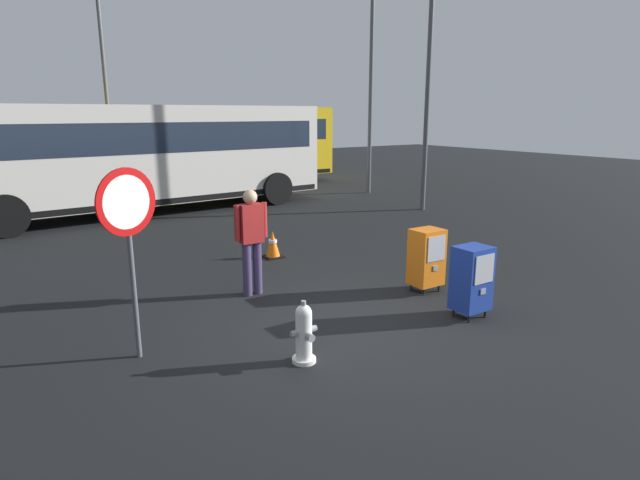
{
  "coord_description": "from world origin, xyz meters",
  "views": [
    {
      "loc": [
        -4.02,
        -5.32,
        2.81
      ],
      "look_at": [
        0.3,
        1.2,
        0.9
      ],
      "focal_mm": 29.46,
      "sensor_mm": 36.0,
      "label": 1
    }
  ],
  "objects": [
    {
      "name": "pedestrian",
      "position": [
        -0.55,
        1.83,
        0.95
      ],
      "size": [
        0.55,
        0.22,
        1.67
      ],
      "color": "#382D51",
      "rests_on": "ground_plane"
    },
    {
      "name": "ground_plane",
      "position": [
        0.0,
        0.0,
        0.0
      ],
      "size": [
        60.0,
        60.0,
        0.0
      ],
      "primitive_type": "plane",
      "color": "black"
    },
    {
      "name": "street_light_far_left",
      "position": [
        6.99,
        5.8,
        3.78
      ],
      "size": [
        0.32,
        0.32,
        6.46
      ],
      "color": "#4C4F54",
      "rests_on": "ground_plane"
    },
    {
      "name": "fire_hydrant",
      "position": [
        -1.1,
        -0.58,
        0.35
      ],
      "size": [
        0.33,
        0.32,
        0.75
      ],
      "color": "silver",
      "rests_on": "ground_plane"
    },
    {
      "name": "stop_sign",
      "position": [
        -2.65,
        0.59,
        1.6
      ],
      "size": [
        0.71,
        0.31,
        2.23
      ],
      "color": "#4C4F54",
      "rests_on": "ground_plane"
    },
    {
      "name": "newspaper_box_secondary",
      "position": [
        1.83,
        0.44,
        0.57
      ],
      "size": [
        0.48,
        0.42,
        1.02
      ],
      "color": "black",
      "rests_on": "ground_plane"
    },
    {
      "name": "bus_near",
      "position": [
        0.07,
        9.96,
        1.71
      ],
      "size": [
        10.64,
        3.32,
        3.0
      ],
      "rotation": [
        0.0,
        0.0,
        0.07
      ],
      "color": "beige",
      "rests_on": "ground_plane"
    },
    {
      "name": "street_light_near_right",
      "position": [
        7.76,
        9.31,
        4.53
      ],
      "size": [
        0.32,
        0.32,
        7.91
      ],
      "color": "#4C4F54",
      "rests_on": "ground_plane"
    },
    {
      "name": "street_light_far_right",
      "position": [
        0.44,
        15.54,
        4.45
      ],
      "size": [
        0.32,
        0.32,
        7.75
      ],
      "color": "#4C4F54",
      "rests_on": "ground_plane"
    },
    {
      "name": "bus_far",
      "position": [
        3.41,
        14.32,
        1.71
      ],
      "size": [
        10.63,
        3.26,
        3.0
      ],
      "rotation": [
        0.0,
        0.0,
        -0.06
      ],
      "color": "gold",
      "rests_on": "ground_plane"
    },
    {
      "name": "newspaper_box_primary",
      "position": [
        1.57,
        -0.7,
        0.57
      ],
      "size": [
        0.48,
        0.42,
        1.02
      ],
      "color": "black",
      "rests_on": "ground_plane"
    },
    {
      "name": "traffic_cone",
      "position": [
        0.76,
        3.59,
        0.26
      ],
      "size": [
        0.36,
        0.36,
        0.53
      ],
      "color": "black",
      "rests_on": "ground_plane"
    }
  ]
}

